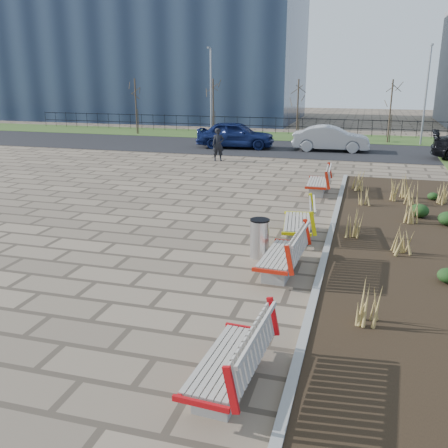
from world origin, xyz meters
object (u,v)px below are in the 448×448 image
(litter_bin, at_px, (260,239))
(car_blue, at_px, (236,135))
(bench_b, at_px, (281,252))
(bench_a, at_px, (228,357))
(lamp_west, at_px, (211,94))
(lamp_east, at_px, (426,96))
(pedestrian, at_px, (218,145))
(bench_c, at_px, (297,220))
(car_silver, at_px, (331,138))
(bench_d, at_px, (317,180))

(litter_bin, height_order, car_blue, car_blue)
(bench_b, xyz_separation_m, car_blue, (-6.04, 19.00, 0.32))
(bench_a, xyz_separation_m, lamp_west, (-9.00, 28.07, 2.54))
(bench_a, relative_size, bench_b, 1.00)
(lamp_east, bearing_deg, lamp_west, 180.00)
(pedestrian, bearing_deg, bench_b, -92.55)
(bench_a, height_order, litter_bin, bench_a)
(pedestrian, height_order, lamp_east, lamp_east)
(bench_c, xyz_separation_m, car_silver, (-0.34, 16.60, 0.25))
(car_blue, relative_size, lamp_east, 0.78)
(bench_b, bearing_deg, bench_c, 93.42)
(bench_a, distance_m, car_silver, 23.86)
(car_blue, xyz_separation_m, car_silver, (5.70, 0.30, -0.07))
(lamp_west, bearing_deg, bench_b, -69.05)
(car_blue, distance_m, car_silver, 5.71)
(bench_c, height_order, car_blue, car_blue)
(lamp_east, bearing_deg, litter_bin, -104.09)
(bench_d, distance_m, car_blue, 12.32)
(bench_b, distance_m, car_blue, 19.93)
(bench_a, bearing_deg, bench_d, 93.88)
(pedestrian, bearing_deg, bench_a, -97.51)
(pedestrian, height_order, car_blue, pedestrian)
(bench_d, bearing_deg, bench_a, -91.95)
(bench_c, relative_size, litter_bin, 2.18)
(bench_a, xyz_separation_m, pedestrian, (-5.74, 18.84, 0.35))
(litter_bin, bearing_deg, pedestrian, 110.68)
(lamp_west, height_order, lamp_east, same)
(car_silver, bearing_deg, lamp_west, 61.53)
(car_blue, height_order, car_silver, car_blue)
(litter_bin, height_order, lamp_west, lamp_west)
(car_silver, xyz_separation_m, lamp_east, (5.34, 4.21, 2.29))
(pedestrian, xyz_separation_m, lamp_east, (10.74, 9.23, 2.19))
(bench_c, xyz_separation_m, car_blue, (-6.04, 16.30, 0.32))
(bench_a, distance_m, bench_b, 4.56)
(litter_bin, height_order, lamp_east, lamp_east)
(litter_bin, bearing_deg, bench_b, -51.83)
(bench_b, bearing_deg, bench_d, 93.42)
(car_silver, bearing_deg, bench_b, 178.47)
(bench_b, distance_m, bench_c, 2.69)
(bench_c, bearing_deg, bench_b, -97.05)
(car_blue, height_order, lamp_east, lamp_east)
(car_blue, bearing_deg, bench_c, -164.97)
(bench_b, xyz_separation_m, litter_bin, (-0.68, 0.87, -0.02))
(car_blue, relative_size, car_silver, 1.07)
(bench_b, bearing_deg, pedestrian, 115.34)
(bench_a, distance_m, lamp_west, 29.59)
(bench_a, relative_size, bench_c, 1.00)
(bench_d, xyz_separation_m, lamp_east, (5.00, 15.24, 2.54))
(litter_bin, distance_m, lamp_east, 23.48)
(bench_b, bearing_deg, litter_bin, 131.60)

